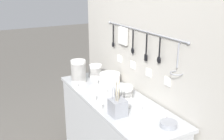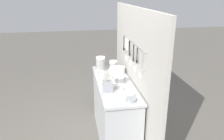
{
  "view_description": "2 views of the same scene",
  "coord_description": "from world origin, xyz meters",
  "px_view_note": "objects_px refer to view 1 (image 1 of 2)",
  "views": [
    {
      "loc": [
        1.85,
        -1.06,
        1.92
      ],
      "look_at": [
        -0.06,
        0.0,
        1.19
      ],
      "focal_mm": 42.0,
      "sensor_mm": 36.0,
      "label": 1
    },
    {
      "loc": [
        2.86,
        -0.54,
        2.19
      ],
      "look_at": [
        -0.07,
        -0.02,
        1.1
      ],
      "focal_mm": 35.0,
      "sensor_mm": 36.0,
      "label": 2
    }
  ],
  "objects_px": {
    "cup_back_left": "(79,75)",
    "cup_front_left": "(139,108)",
    "plate_stack": "(110,78)",
    "bowl_stack_back_corner": "(96,70)",
    "bowl_stack_nested_right": "(78,71)",
    "cup_edge_far": "(100,106)",
    "cup_mid_row": "(95,82)",
    "cup_by_caddy": "(94,98)",
    "cup_centre": "(119,91)",
    "cup_edge_near": "(76,85)",
    "cup_back_right": "(106,91)",
    "steel_mixing_bowl": "(168,124)",
    "cup_beside_plates": "(127,106)",
    "cup_front_right": "(164,116)",
    "cutlery_caddy": "(118,107)"
  },
  "relations": [
    {
      "from": "cup_back_left",
      "to": "cup_front_left",
      "type": "relative_size",
      "value": 1.0
    },
    {
      "from": "steel_mixing_bowl",
      "to": "cup_back_left",
      "type": "bearing_deg",
      "value": -173.09
    },
    {
      "from": "cup_back_left",
      "to": "cup_back_right",
      "type": "height_order",
      "value": "same"
    },
    {
      "from": "steel_mixing_bowl",
      "to": "cup_centre",
      "type": "height_order",
      "value": "cup_centre"
    },
    {
      "from": "steel_mixing_bowl",
      "to": "cup_back_right",
      "type": "height_order",
      "value": "cup_back_right"
    },
    {
      "from": "cup_front_left",
      "to": "cup_beside_plates",
      "type": "height_order",
      "value": "same"
    },
    {
      "from": "cup_back_right",
      "to": "cup_beside_plates",
      "type": "relative_size",
      "value": 1.0
    },
    {
      "from": "cup_by_caddy",
      "to": "bowl_stack_back_corner",
      "type": "bearing_deg",
      "value": 153.16
    },
    {
      "from": "cup_edge_far",
      "to": "cup_mid_row",
      "type": "relative_size",
      "value": 1.0
    },
    {
      "from": "cup_front_right",
      "to": "cup_edge_near",
      "type": "bearing_deg",
      "value": -159.09
    },
    {
      "from": "steel_mixing_bowl",
      "to": "cup_mid_row",
      "type": "height_order",
      "value": "cup_mid_row"
    },
    {
      "from": "bowl_stack_nested_right",
      "to": "cup_beside_plates",
      "type": "height_order",
      "value": "bowl_stack_nested_right"
    },
    {
      "from": "plate_stack",
      "to": "steel_mixing_bowl",
      "type": "xyz_separation_m",
      "value": [
        0.94,
        -0.04,
        -0.03
      ]
    },
    {
      "from": "cup_front_left",
      "to": "cup_mid_row",
      "type": "height_order",
      "value": "same"
    },
    {
      "from": "plate_stack",
      "to": "cup_mid_row",
      "type": "distance_m",
      "value": 0.15
    },
    {
      "from": "bowl_stack_nested_right",
      "to": "cup_by_caddy",
      "type": "bearing_deg",
      "value": -6.24
    },
    {
      "from": "cutlery_caddy",
      "to": "bowl_stack_nested_right",
      "type": "bearing_deg",
      "value": 179.3
    },
    {
      "from": "cup_back_left",
      "to": "cup_back_right",
      "type": "relative_size",
      "value": 1.0
    },
    {
      "from": "plate_stack",
      "to": "cup_back_right",
      "type": "bearing_deg",
      "value": -37.57
    },
    {
      "from": "bowl_stack_nested_right",
      "to": "cup_by_caddy",
      "type": "relative_size",
      "value": 5.62
    },
    {
      "from": "bowl_stack_nested_right",
      "to": "cup_back_left",
      "type": "bearing_deg",
      "value": 156.13
    },
    {
      "from": "bowl_stack_nested_right",
      "to": "cup_front_right",
      "type": "relative_size",
      "value": 5.62
    },
    {
      "from": "plate_stack",
      "to": "cup_front_right",
      "type": "bearing_deg",
      "value": 0.56
    },
    {
      "from": "cup_edge_far",
      "to": "cup_back_left",
      "type": "relative_size",
      "value": 1.0
    },
    {
      "from": "cup_edge_far",
      "to": "cup_beside_plates",
      "type": "bearing_deg",
      "value": 64.5
    },
    {
      "from": "cup_centre",
      "to": "cup_by_caddy",
      "type": "height_order",
      "value": "same"
    },
    {
      "from": "cup_mid_row",
      "to": "cup_by_caddy",
      "type": "relative_size",
      "value": 1.0
    },
    {
      "from": "cup_edge_near",
      "to": "cup_edge_far",
      "type": "bearing_deg",
      "value": 0.0
    },
    {
      "from": "cup_front_right",
      "to": "cup_front_left",
      "type": "height_order",
      "value": "same"
    },
    {
      "from": "bowl_stack_nested_right",
      "to": "steel_mixing_bowl",
      "type": "height_order",
      "value": "bowl_stack_nested_right"
    },
    {
      "from": "bowl_stack_back_corner",
      "to": "bowl_stack_nested_right",
      "type": "distance_m",
      "value": 0.24
    },
    {
      "from": "plate_stack",
      "to": "cutlery_caddy",
      "type": "distance_m",
      "value": 0.68
    },
    {
      "from": "cutlery_caddy",
      "to": "cup_by_caddy",
      "type": "xyz_separation_m",
      "value": [
        -0.34,
        -0.04,
        -0.05
      ]
    },
    {
      "from": "cup_front_left",
      "to": "cup_mid_row",
      "type": "xyz_separation_m",
      "value": [
        -0.7,
        -0.06,
        0.0
      ]
    },
    {
      "from": "cup_edge_near",
      "to": "cup_beside_plates",
      "type": "relative_size",
      "value": 1.0
    },
    {
      "from": "cup_edge_near",
      "to": "cup_beside_plates",
      "type": "distance_m",
      "value": 0.65
    },
    {
      "from": "cup_beside_plates",
      "to": "bowl_stack_back_corner",
      "type": "bearing_deg",
      "value": 172.68
    },
    {
      "from": "cup_front_left",
      "to": "cup_by_caddy",
      "type": "distance_m",
      "value": 0.42
    },
    {
      "from": "cup_front_right",
      "to": "cup_mid_row",
      "type": "height_order",
      "value": "same"
    },
    {
      "from": "plate_stack",
      "to": "bowl_stack_back_corner",
      "type": "bearing_deg",
      "value": -172.58
    },
    {
      "from": "steel_mixing_bowl",
      "to": "cup_edge_far",
      "type": "bearing_deg",
      "value": -148.38
    },
    {
      "from": "cup_front_right",
      "to": "cup_centre",
      "type": "xyz_separation_m",
      "value": [
        -0.58,
        -0.05,
        0.0
      ]
    },
    {
      "from": "cup_edge_far",
      "to": "cup_by_caddy",
      "type": "xyz_separation_m",
      "value": [
        -0.17,
        0.03,
        0.0
      ]
    },
    {
      "from": "cup_centre",
      "to": "cup_front_left",
      "type": "xyz_separation_m",
      "value": [
        0.37,
        -0.03,
        0.0
      ]
    },
    {
      "from": "cup_edge_far",
      "to": "cup_back_left",
      "type": "distance_m",
      "value": 0.81
    },
    {
      "from": "cup_beside_plates",
      "to": "cup_edge_near",
      "type": "bearing_deg",
      "value": -162.18
    },
    {
      "from": "bowl_stack_back_corner",
      "to": "cup_centre",
      "type": "distance_m",
      "value": 0.53
    },
    {
      "from": "cup_front_right",
      "to": "cup_by_caddy",
      "type": "distance_m",
      "value": 0.64
    },
    {
      "from": "bowl_stack_nested_right",
      "to": "cutlery_caddy",
      "type": "relative_size",
      "value": 0.81
    },
    {
      "from": "cup_back_right",
      "to": "cup_centre",
      "type": "bearing_deg",
      "value": 61.99
    }
  ]
}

